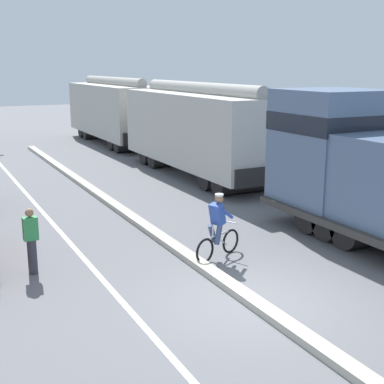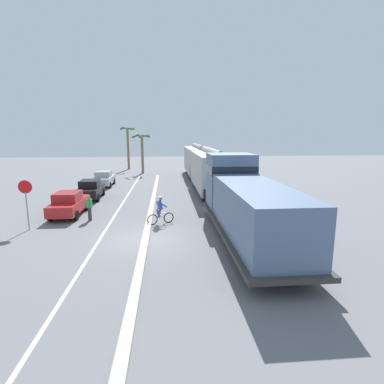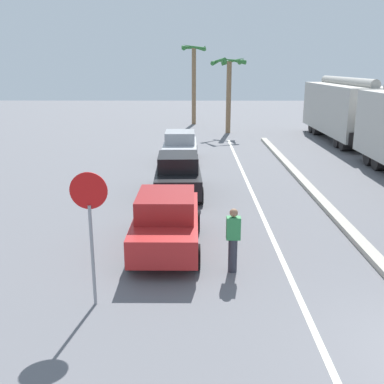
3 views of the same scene
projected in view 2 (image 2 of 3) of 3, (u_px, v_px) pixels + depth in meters
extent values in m
plane|color=slate|center=(146.00, 239.00, 15.76)|extent=(120.00, 120.00, 0.00)
cube|color=#B2AD9E|center=(151.00, 209.00, 21.62)|extent=(0.36, 36.00, 0.16)
cube|color=silver|center=(118.00, 211.00, 21.43)|extent=(0.14, 36.00, 0.01)
cube|color=slate|center=(252.00, 208.00, 14.49)|extent=(2.70, 9.86, 2.40)
cube|color=slate|center=(230.00, 181.00, 19.28)|extent=(2.80, 2.80, 3.50)
cube|color=black|center=(231.00, 169.00, 19.13)|extent=(2.83, 2.83, 0.56)
cube|color=#383533|center=(247.00, 228.00, 15.31)|extent=(3.10, 11.60, 0.20)
cylinder|color=#4C4947|center=(247.00, 231.00, 15.34)|extent=(1.10, 3.00, 1.10)
cylinder|color=black|center=(231.00, 212.00, 19.25)|extent=(2.40, 1.00, 1.00)
cylinder|color=black|center=(234.00, 215.00, 18.47)|extent=(2.40, 1.00, 1.00)
cylinder|color=black|center=(237.00, 219.00, 17.68)|extent=(2.40, 1.00, 1.00)
cylinder|color=black|center=(262.00, 249.00, 13.01)|extent=(2.40, 1.00, 1.00)
cylinder|color=black|center=(268.00, 256.00, 12.22)|extent=(2.40, 1.00, 1.00)
cylinder|color=black|center=(275.00, 265.00, 11.44)|extent=(2.40, 1.00, 1.00)
cube|color=#B6B4AC|center=(211.00, 170.00, 27.75)|extent=(2.90, 10.40, 3.10)
cylinder|color=#9B9992|center=(211.00, 151.00, 27.43)|extent=(0.60, 9.88, 0.60)
cube|color=black|center=(204.00, 175.00, 33.12)|extent=(2.61, 0.10, 0.70)
cube|color=black|center=(221.00, 194.00, 22.84)|extent=(2.61, 0.10, 0.70)
cylinder|color=black|center=(205.00, 182.00, 31.77)|extent=(2.46, 0.90, 0.90)
cylinder|color=black|center=(207.00, 184.00, 30.69)|extent=(2.46, 0.90, 0.90)
cylinder|color=black|center=(215.00, 194.00, 25.46)|extent=(2.46, 0.90, 0.90)
cylinder|color=black|center=(217.00, 196.00, 24.38)|extent=(2.46, 0.90, 0.90)
cube|color=#B0ADA6|center=(198.00, 160.00, 39.10)|extent=(2.90, 10.40, 3.10)
cylinder|color=gray|center=(198.00, 146.00, 38.78)|extent=(0.60, 9.88, 0.60)
cube|color=black|center=(194.00, 165.00, 44.47)|extent=(2.61, 0.10, 0.70)
cube|color=black|center=(202.00, 174.00, 34.19)|extent=(2.61, 0.10, 0.70)
cylinder|color=black|center=(195.00, 169.00, 43.12)|extent=(2.46, 0.90, 0.90)
cylinder|color=black|center=(196.00, 170.00, 42.04)|extent=(2.46, 0.90, 0.90)
cylinder|color=black|center=(200.00, 175.00, 36.81)|extent=(2.46, 0.90, 0.90)
cylinder|color=black|center=(201.00, 177.00, 35.73)|extent=(2.46, 0.90, 0.90)
cube|color=red|center=(69.00, 206.00, 20.22)|extent=(1.72, 4.21, 0.70)
cube|color=maroon|center=(68.00, 197.00, 19.95)|extent=(1.51, 1.91, 0.60)
cube|color=#1E232D|center=(72.00, 194.00, 20.94)|extent=(1.43, 0.13, 0.51)
cylinder|color=black|center=(64.00, 206.00, 21.50)|extent=(0.22, 0.64, 0.64)
cylinder|color=black|center=(87.00, 206.00, 21.63)|extent=(0.22, 0.64, 0.64)
cylinder|color=black|center=(50.00, 216.00, 18.95)|extent=(0.22, 0.64, 0.64)
cylinder|color=black|center=(76.00, 215.00, 19.08)|extent=(0.22, 0.64, 0.64)
cube|color=black|center=(91.00, 191.00, 25.55)|extent=(1.84, 4.26, 0.70)
cube|color=black|center=(90.00, 184.00, 25.28)|extent=(1.56, 1.95, 0.60)
cube|color=#1E232D|center=(92.00, 182.00, 26.26)|extent=(1.43, 0.17, 0.51)
cylinder|color=black|center=(85.00, 192.00, 26.79)|extent=(0.24, 0.65, 0.64)
cylinder|color=black|center=(103.00, 192.00, 26.98)|extent=(0.24, 0.65, 0.64)
cylinder|color=black|center=(77.00, 198.00, 24.25)|extent=(0.24, 0.65, 0.64)
cylinder|color=black|center=(98.00, 198.00, 24.44)|extent=(0.24, 0.65, 0.64)
cube|color=#B7BABF|center=(104.00, 180.00, 31.69)|extent=(1.74, 4.22, 0.70)
cube|color=#9C9EA2|center=(103.00, 174.00, 31.42)|extent=(1.52, 1.92, 0.60)
cube|color=#1E232D|center=(105.00, 173.00, 32.40)|extent=(1.43, 0.14, 0.51)
cylinder|color=black|center=(99.00, 181.00, 32.95)|extent=(0.23, 0.64, 0.64)
cylinder|color=black|center=(114.00, 181.00, 33.10)|extent=(0.23, 0.64, 0.64)
cylinder|color=black|center=(94.00, 185.00, 30.40)|extent=(0.23, 0.64, 0.64)
cylinder|color=black|center=(110.00, 185.00, 30.56)|extent=(0.23, 0.64, 0.64)
torus|color=black|center=(169.00, 218.00, 18.53)|extent=(0.64, 0.29, 0.66)
torus|color=black|center=(152.00, 220.00, 18.08)|extent=(0.64, 0.29, 0.66)
cylinder|color=silver|center=(161.00, 214.00, 18.25)|extent=(0.75, 0.33, 0.05)
cylinder|color=silver|center=(162.00, 217.00, 18.32)|extent=(0.47, 0.22, 0.36)
cylinder|color=silver|center=(157.00, 212.00, 18.12)|extent=(0.04, 0.04, 0.30)
cylinder|color=silver|center=(167.00, 209.00, 18.39)|extent=(0.21, 0.46, 0.04)
cylinder|color=#38476B|center=(158.00, 213.00, 18.27)|extent=(0.33, 0.24, 0.52)
cylinder|color=#38476B|center=(159.00, 214.00, 18.10)|extent=(0.30, 0.23, 0.52)
cube|color=#2D4CA5|center=(160.00, 205.00, 18.12)|extent=(0.43, 0.43, 0.57)
sphere|color=#9E7051|center=(161.00, 199.00, 18.07)|extent=(0.22, 0.22, 0.22)
cylinder|color=white|center=(160.00, 197.00, 18.06)|extent=(0.22, 0.22, 0.05)
cylinder|color=#2D4CA5|center=(162.00, 204.00, 18.35)|extent=(0.46, 0.25, 0.36)
cylinder|color=#2D4CA5|center=(164.00, 205.00, 18.06)|extent=(0.46, 0.25, 0.36)
cylinder|color=gray|center=(27.00, 211.00, 17.04)|extent=(0.07, 0.07, 2.20)
cylinder|color=red|center=(25.00, 187.00, 16.79)|extent=(0.76, 0.03, 0.76)
cylinder|color=white|center=(25.00, 187.00, 16.81)|extent=(0.48, 0.01, 0.48)
cylinder|color=#846647|center=(128.00, 149.00, 46.78)|extent=(0.36, 0.36, 6.31)
cone|color=#2D7033|center=(133.00, 128.00, 46.26)|extent=(0.33, 1.83, 0.56)
cone|color=#2D7033|center=(127.00, 128.00, 47.03)|extent=(1.84, 0.61, 0.38)
cone|color=#2D7033|center=(121.00, 128.00, 46.02)|extent=(0.49, 1.85, 0.54)
cone|color=#2D7033|center=(127.00, 128.00, 45.29)|extent=(1.83, 0.33, 0.66)
cylinder|color=#846647|center=(142.00, 155.00, 41.96)|extent=(0.36, 0.36, 5.19)
cone|color=#2D7033|center=(148.00, 136.00, 41.60)|extent=(0.44, 1.84, 0.56)
cone|color=#2D7033|center=(145.00, 136.00, 42.31)|extent=(1.81, 1.00, 0.71)
cone|color=#2D7033|center=(137.00, 136.00, 41.93)|extent=(1.34, 1.66, 0.70)
cone|color=#2D7033|center=(136.00, 136.00, 41.01)|extent=(1.09, 1.77, 0.41)
cone|color=#2D7033|center=(143.00, 136.00, 40.64)|extent=(1.84, 0.83, 0.56)
cylinder|color=#33333D|center=(90.00, 214.00, 18.99)|extent=(0.22, 0.22, 0.85)
cube|color=#338C4C|center=(89.00, 203.00, 18.86)|extent=(0.34, 0.22, 0.56)
sphere|color=#9E7051|center=(89.00, 197.00, 18.78)|extent=(0.20, 0.20, 0.20)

